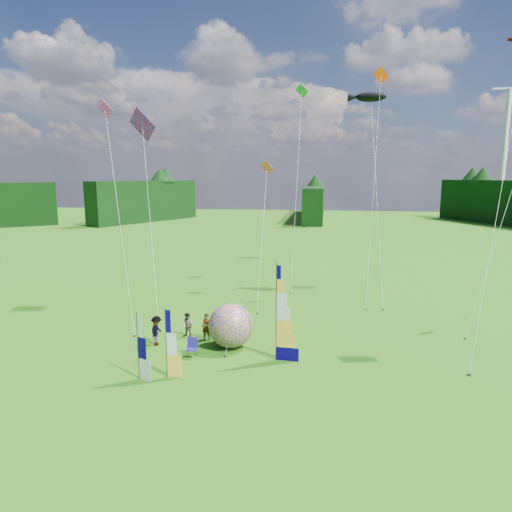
# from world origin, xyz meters

# --- Properties ---
(ground) EXTENTS (220.00, 220.00, 0.00)m
(ground) POSITION_xyz_m (0.00, 0.00, 0.00)
(ground) COLOR #27710F
(ground) RESTS_ON ground
(treeline_ring) EXTENTS (210.00, 210.00, 8.00)m
(treeline_ring) POSITION_xyz_m (0.00, 0.00, 4.00)
(treeline_ring) COLOR black
(treeline_ring) RESTS_ON ground
(turbine_right) EXTENTS (8.00, 1.20, 30.00)m
(turbine_right) POSITION_xyz_m (45.00, 102.00, 15.00)
(turbine_right) COLOR silver
(turbine_right) RESTS_ON ground
(feather_banner_main) EXTENTS (1.38, 0.20, 5.10)m
(feather_banner_main) POSITION_xyz_m (0.11, 3.70, 2.55)
(feather_banner_main) COLOR #070056
(feather_banner_main) RESTS_ON ground
(side_banner_left) EXTENTS (0.95, 0.13, 3.38)m
(side_banner_left) POSITION_xyz_m (-4.85, 0.80, 1.69)
(side_banner_left) COLOR yellow
(side_banner_left) RESTS_ON ground
(side_banner_far) EXTENTS (0.92, 0.43, 3.19)m
(side_banner_far) POSITION_xyz_m (-6.10, 0.41, 1.60)
(side_banner_far) COLOR white
(side_banner_far) RESTS_ON ground
(bol_inflatable) EXTENTS (3.20, 3.20, 2.51)m
(bol_inflatable) POSITION_xyz_m (-2.63, 5.16, 1.26)
(bol_inflatable) COLOR #0619AA
(bol_inflatable) RESTS_ON ground
(spectator_a) EXTENTS (0.60, 0.40, 1.60)m
(spectator_a) POSITION_xyz_m (-4.25, 6.04, 0.80)
(spectator_a) COLOR #66594C
(spectator_a) RESTS_ON ground
(spectator_b) EXTENTS (0.80, 0.56, 1.50)m
(spectator_b) POSITION_xyz_m (-5.50, 6.30, 0.75)
(spectator_b) COLOR #66594C
(spectator_b) RESTS_ON ground
(spectator_c) EXTENTS (0.43, 1.12, 1.72)m
(spectator_c) POSITION_xyz_m (-6.88, 4.79, 0.86)
(spectator_c) COLOR #66594C
(spectator_c) RESTS_ON ground
(spectator_d) EXTENTS (1.03, 1.07, 1.80)m
(spectator_d) POSITION_xyz_m (-3.13, 7.68, 0.90)
(spectator_d) COLOR #66594C
(spectator_d) RESTS_ON ground
(camp_chair) EXTENTS (0.64, 0.64, 1.03)m
(camp_chair) POSITION_xyz_m (-4.40, 3.39, 0.52)
(camp_chair) COLOR navy
(camp_chair) RESTS_ON ground
(kite_whale) EXTENTS (7.44, 14.78, 18.20)m
(kite_whale) POSITION_xyz_m (6.55, 19.46, 9.10)
(kite_whale) COLOR black
(kite_whale) RESTS_ON ground
(kite_rainbow_delta) EXTENTS (10.65, 12.52, 15.63)m
(kite_rainbow_delta) POSITION_xyz_m (-10.01, 12.28, 7.82)
(kite_rainbow_delta) COLOR red
(kite_rainbow_delta) RESTS_ON ground
(kite_parafoil) EXTENTS (7.85, 11.58, 19.19)m
(kite_parafoil) POSITION_xyz_m (11.67, 7.08, 9.59)
(kite_parafoil) COLOR #BD1100
(kite_parafoil) RESTS_ON ground
(small_kite_red) EXTENTS (6.07, 11.33, 11.36)m
(small_kite_red) POSITION_xyz_m (-2.32, 16.03, 5.68)
(small_kite_red) COLOR #F45B37
(small_kite_red) RESTS_ON ground
(small_kite_orange) EXTENTS (6.64, 10.44, 18.81)m
(small_kite_orange) POSITION_xyz_m (6.13, 17.48, 9.40)
(small_kite_orange) COLOR #D53C00
(small_kite_orange) RESTS_ON ground
(small_kite_yellow) EXTENTS (9.20, 9.66, 13.69)m
(small_kite_yellow) POSITION_xyz_m (13.29, 11.26, 6.84)
(small_kite_yellow) COLOR #FFCF00
(small_kite_yellow) RESTS_ON ground
(small_kite_pink) EXTENTS (8.39, 9.40, 15.24)m
(small_kite_pink) POSITION_xyz_m (-10.65, 8.67, 7.62)
(small_kite_pink) COLOR #F040B4
(small_kite_pink) RESTS_ON ground
(small_kite_green) EXTENTS (6.39, 13.95, 19.15)m
(small_kite_green) POSITION_xyz_m (-0.15, 23.27, 9.57)
(small_kite_green) COLOR #0EB822
(small_kite_green) RESTS_ON ground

